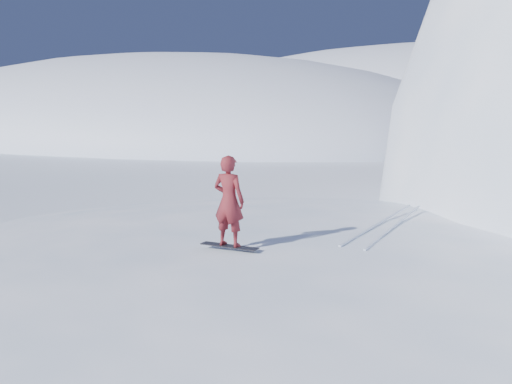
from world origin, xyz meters
TOP-DOWN VIEW (x-y plane):
  - near_ridge at (1.00, 3.00)m, footprint 36.00×28.00m
  - far_ridge_a at (-70.00, 60.00)m, footprint 120.00×70.00m
  - far_ridge_c at (-40.00, 110.00)m, footprint 140.00×90.00m
  - wind_bumps at (-0.56, 2.12)m, footprint 16.00×14.40m
  - snowboard at (-2.26, 0.44)m, footprint 1.40×0.47m
  - snowboarder at (-2.26, 0.44)m, footprint 0.80×0.59m
  - vapor_plume at (-47.53, 47.90)m, footprint 9.56×7.65m
  - board_tracks at (-0.45, 4.89)m, footprint 1.38×5.96m

SIDE VIEW (x-z plane):
  - near_ridge at x=1.00m, z-range -2.40..2.40m
  - far_ridge_a at x=-70.00m, z-range -14.00..14.00m
  - far_ridge_c at x=-40.00m, z-range -18.00..18.00m
  - wind_bumps at x=-0.56m, z-range -0.50..0.50m
  - vapor_plume at x=-47.53m, z-range -3.35..3.35m
  - snowboard at x=-2.26m, z-range 2.40..2.42m
  - board_tracks at x=-0.45m, z-range 2.40..2.44m
  - snowboarder at x=-2.26m, z-range 2.42..4.43m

